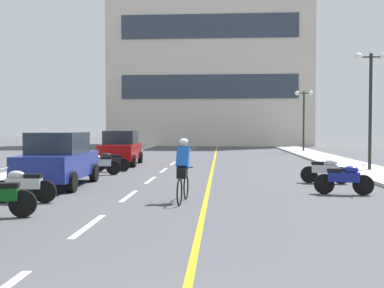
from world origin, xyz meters
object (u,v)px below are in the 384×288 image
Objects in this scene: street_lamp_mid at (371,84)px; motorcycle_5 at (325,170)px; parked_car_mid at (121,148)px; motorcycle_3 at (24,185)px; motorcycle_6 at (100,164)px; motorcycle_7 at (111,161)px; motorcycle_4 at (344,179)px; parked_car_near at (59,159)px; cyclist_rider at (183,169)px; street_lamp_far at (304,107)px.

motorcycle_5 is at bearing -123.90° from street_lamp_mid.
parked_car_mid reaches higher than motorcycle_3.
parked_car_mid is 5.18m from motorcycle_6.
street_lamp_mid is 3.04× the size of motorcycle_3.
motorcycle_6 and motorcycle_7 have the same top height.
motorcycle_4 and motorcycle_5 have the same top height.
cyclist_rider is at bearing -33.35° from parked_car_near.
parked_car_mid is 2.56× the size of motorcycle_7.
motorcycle_6 is (0.40, 3.70, -0.44)m from parked_car_near.
motorcycle_6 is 7.77m from cyclist_rider.
parked_car_mid is at bearing 89.06° from parked_car_near.
street_lamp_far reaches higher than parked_car_near.
parked_car_mid is 2.52× the size of motorcycle_3.
motorcycle_6 is 0.96× the size of cyclist_rider.
street_lamp_far is 23.95m from motorcycle_4.
parked_car_near is at bearing -154.67° from street_lamp_mid.
parked_car_mid is (-11.97, -13.36, -2.76)m from street_lamp_far.
street_lamp_far is 1.13× the size of parked_car_near.
street_lamp_far is 25.46m from parked_car_near.
parked_car_mid is 13.54m from motorcycle_4.
motorcycle_3 is at bearing -142.39° from street_lamp_mid.
motorcycle_4 is at bearing -8.24° from parked_car_near.
parked_car_near is 5.14m from motorcycle_7.
street_lamp_mid is at bearing 9.78° from motorcycle_6.
motorcycle_4 is at bearing 13.13° from motorcycle_3.
motorcycle_7 is (-11.56, -0.61, -3.43)m from street_lamp_mid.
parked_car_near and parked_car_mid have the same top height.
parked_car_mid is 11.72m from motorcycle_5.
cyclist_rider is at bearing -160.86° from motorcycle_4.
cyclist_rider is (3.94, -8.02, 0.41)m from motorcycle_7.
cyclist_rider is at bearing -106.97° from street_lamp_far.
motorcycle_5 is 0.99× the size of motorcycle_6.
street_lamp_mid is at bearing 25.33° from parked_car_near.
street_lamp_mid is 12.68m from parked_car_mid.
motorcycle_4 is 1.00× the size of motorcycle_6.
parked_car_near is at bearing 146.65° from cyclist_rider.
motorcycle_3 is at bearing -166.87° from motorcycle_4.
motorcycle_5 is 9.41m from motorcycle_7.
street_lamp_far is (0.05, 16.51, -0.22)m from street_lamp_mid.
motorcycle_4 is at bearing -36.81° from motorcycle_7.
parked_car_mid is (0.14, 8.86, 0.00)m from parked_car_near.
motorcycle_5 is 1.00× the size of motorcycle_7.
motorcycle_4 and motorcycle_7 have the same top height.
cyclist_rider reaches higher than motorcycle_4.
street_lamp_mid is 12.32m from motorcycle_6.
street_lamp_far is at bearing 81.90° from motorcycle_5.
motorcycle_4 is 1.01× the size of motorcycle_5.
motorcycle_5 is (-2.92, -4.34, -3.43)m from street_lamp_mid.
cyclist_rider is at bearing -58.60° from motorcycle_6.
motorcycle_3 is at bearing -91.51° from motorcycle_7.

